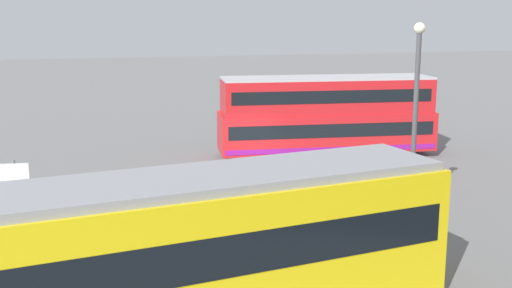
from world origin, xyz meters
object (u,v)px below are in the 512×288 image
Objects in this scene: pedestrian_near_railing at (223,185)px; street_lamp at (415,110)px; info_sign at (15,185)px; tram_yellow at (117,262)px; double_decker_bus at (326,116)px.

street_lamp is (-5.57, 3.03, 2.85)m from pedestrian_near_railing.
pedestrian_near_railing is 6.74m from info_sign.
info_sign is 12.78m from street_lamp.
tram_yellow is 11.08m from street_lamp.
street_lamp is (-12.28, 2.75, 2.24)m from info_sign.
tram_yellow is 6.36× the size of info_sign.
info_sign is (2.57, -7.66, -0.16)m from tram_yellow.
info_sign is at bearing 29.94° from double_decker_bus.
pedestrian_near_railing is at bearing 47.45° from double_decker_bus.
tram_yellow is at bearing 26.82° from street_lamp.
double_decker_bus is at bearing -150.06° from info_sign.
street_lamp reaches higher than info_sign.
double_decker_bus is 4.41× the size of info_sign.
pedestrian_near_railing is (-4.14, -7.94, -0.77)m from tram_yellow.
street_lamp reaches higher than pedestrian_near_railing.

